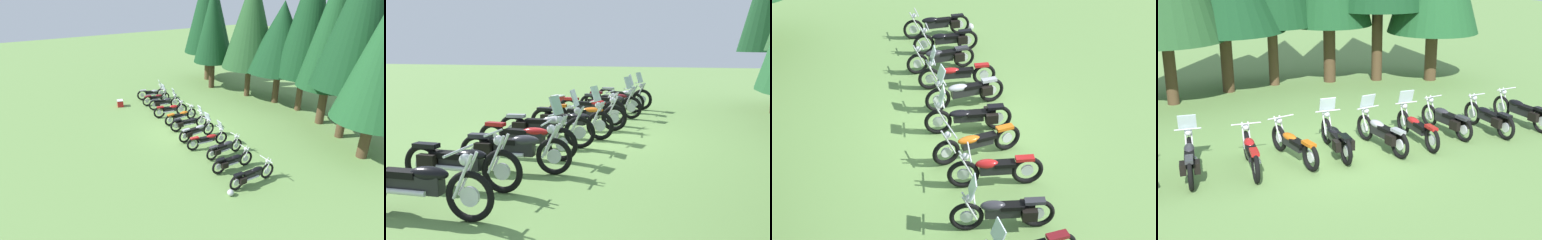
# 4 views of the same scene
# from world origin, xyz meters

# --- Properties ---
(ground_plane) EXTENTS (80.00, 80.00, 0.00)m
(ground_plane) POSITION_xyz_m (0.00, 0.00, 0.00)
(ground_plane) COLOR #6B934C
(motorcycle_0) EXTENTS (0.78, 2.21, 1.40)m
(motorcycle_0) POSITION_xyz_m (-6.03, 0.46, 0.48)
(motorcycle_0) COLOR black
(motorcycle_0) RESTS_ON ground_plane
(motorcycle_1) EXTENTS (0.65, 2.18, 1.37)m
(motorcycle_1) POSITION_xyz_m (-4.96, 0.29, 0.46)
(motorcycle_1) COLOR black
(motorcycle_1) RESTS_ON ground_plane
(motorcycle_2) EXTENTS (0.81, 2.23, 1.38)m
(motorcycle_2) POSITION_xyz_m (-3.75, 0.32, 0.48)
(motorcycle_2) COLOR black
(motorcycle_2) RESTS_ON ground_plane
(motorcycle_3) EXTENTS (0.75, 2.27, 1.04)m
(motorcycle_3) POSITION_xyz_m (-2.34, 0.05, 0.47)
(motorcycle_3) COLOR black
(motorcycle_3) RESTS_ON ground_plane
(motorcycle_4) EXTENTS (0.75, 2.38, 1.01)m
(motorcycle_4) POSITION_xyz_m (-1.17, 0.15, 0.44)
(motorcycle_4) COLOR black
(motorcycle_4) RESTS_ON ground_plane
(motorcycle_5) EXTENTS (0.81, 2.36, 1.38)m
(motorcycle_5) POSITION_xyz_m (-0.02, 0.01, 0.47)
(motorcycle_5) COLOR black
(motorcycle_5) RESTS_ON ground_plane
(motorcycle_6) EXTENTS (0.71, 2.38, 1.39)m
(motorcycle_6) POSITION_xyz_m (1.25, -0.24, 0.49)
(motorcycle_6) COLOR black
(motorcycle_6) RESTS_ON ground_plane
(motorcycle_7) EXTENTS (0.70, 2.38, 1.37)m
(motorcycle_7) POSITION_xyz_m (2.39, -0.25, 0.46)
(motorcycle_7) COLOR black
(motorcycle_7) RESTS_ON ground_plane
(motorcycle_8) EXTENTS (0.65, 2.25, 1.00)m
(motorcycle_8) POSITION_xyz_m (3.58, -0.10, 0.46)
(motorcycle_8) COLOR black
(motorcycle_8) RESTS_ON ground_plane
(motorcycle_9) EXTENTS (0.61, 2.25, 1.02)m
(motorcycle_9) POSITION_xyz_m (4.80, -0.56, 0.45)
(motorcycle_9) COLOR black
(motorcycle_9) RESTS_ON ground_plane
(motorcycle_10) EXTENTS (0.78, 2.43, 1.02)m
(motorcycle_10) POSITION_xyz_m (6.14, -0.56, 0.47)
(motorcycle_10) COLOR black
(motorcycle_10) RESTS_ON ground_plane
(pine_tree_0) EXTENTS (4.08, 4.08, 10.19)m
(pine_tree_0) POSITION_xyz_m (-8.36, 6.98, 6.31)
(pine_tree_0) COLOR brown
(pine_tree_0) RESTS_ON ground_plane
(pine_tree_1) EXTENTS (2.95, 2.95, 8.02)m
(pine_tree_1) POSITION_xyz_m (-6.14, 5.89, 5.06)
(pine_tree_1) COLOR #42301E
(pine_tree_1) RESTS_ON ground_plane
(pine_tree_2) EXTENTS (4.03, 4.03, 8.93)m
(pine_tree_2) POSITION_xyz_m (-2.97, 7.01, 5.57)
(pine_tree_2) COLOR #4C3823
(pine_tree_2) RESTS_ON ground_plane
(pine_tree_3) EXTENTS (4.57, 4.57, 6.98)m
(pine_tree_3) POSITION_xyz_m (-0.77, 7.76, 4.64)
(pine_tree_3) COLOR #4C3823
(pine_tree_3) RESTS_ON ground_plane
(pine_tree_4) EXTENTS (3.61, 3.61, 10.18)m
(pine_tree_4) POSITION_xyz_m (1.17, 7.97, 6.28)
(pine_tree_4) COLOR brown
(pine_tree_4) RESTS_ON ground_plane
(pine_tree_5) EXTENTS (3.46, 3.46, 9.78)m
(pine_tree_5) POSITION_xyz_m (3.39, 7.40, 6.04)
(pine_tree_5) COLOR #4C3823
(pine_tree_5) RESTS_ON ground_plane
(pine_tree_6) EXTENTS (4.09, 4.09, 10.43)m
(pine_tree_6) POSITION_xyz_m (5.25, 6.72, 6.67)
(pine_tree_6) COLOR #4C3823
(pine_tree_6) RESTS_ON ground_plane
(picnic_cooler) EXTENTS (0.55, 0.51, 0.46)m
(picnic_cooler) POSITION_xyz_m (-5.82, -2.13, 0.23)
(picnic_cooler) COLOR red
(picnic_cooler) RESTS_ON ground_plane
(dropped_helmet) EXTENTS (0.27, 0.27, 0.27)m
(dropped_helmet) POSITION_xyz_m (6.31, -1.82, 0.14)
(dropped_helmet) COLOR silver
(dropped_helmet) RESTS_ON ground_plane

